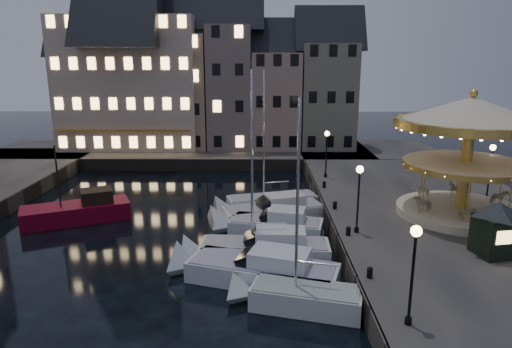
{
  "coord_description": "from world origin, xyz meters",
  "views": [
    {
      "loc": [
        1.26,
        -25.22,
        11.53
      ],
      "look_at": [
        1.0,
        8.0,
        3.2
      ],
      "focal_mm": 32.0,
      "sensor_mm": 36.0,
      "label": 1
    }
  ],
  "objects_px": {
    "streetlamp_a": "(414,261)",
    "motorboat_d": "(270,226)",
    "carousel": "(469,134)",
    "bollard_b": "(348,230)",
    "bollard_d": "(324,184)",
    "bollard_c": "(335,205)",
    "motorboat_c": "(258,249)",
    "bollard_a": "(370,272)",
    "motorboat_a": "(294,297)",
    "streetlamp_d": "(491,164)",
    "motorboat_f": "(265,204)",
    "streetlamp_c": "(327,147)",
    "motorboat_b": "(255,270)",
    "red_fishing_boat": "(79,212)",
    "streetlamp_b": "(359,189)",
    "motorboat_e": "(268,213)",
    "ticket_kiosk": "(497,219)"
  },
  "relations": [
    {
      "from": "streetlamp_a",
      "to": "carousel",
      "type": "distance_m",
      "value": 15.56
    },
    {
      "from": "bollard_a",
      "to": "carousel",
      "type": "distance_m",
      "value": 13.47
    },
    {
      "from": "motorboat_c",
      "to": "motorboat_f",
      "type": "relative_size",
      "value": 1.07
    },
    {
      "from": "motorboat_f",
      "to": "motorboat_b",
      "type": "bearing_deg",
      "value": -93.16
    },
    {
      "from": "streetlamp_b",
      "to": "bollard_b",
      "type": "bearing_deg",
      "value": -140.19
    },
    {
      "from": "bollard_c",
      "to": "red_fishing_boat",
      "type": "relative_size",
      "value": 0.07
    },
    {
      "from": "bollard_a",
      "to": "carousel",
      "type": "height_order",
      "value": "carousel"
    },
    {
      "from": "streetlamp_a",
      "to": "bollard_d",
      "type": "height_order",
      "value": "streetlamp_a"
    },
    {
      "from": "streetlamp_a",
      "to": "motorboat_d",
      "type": "relative_size",
      "value": 0.57
    },
    {
      "from": "bollard_a",
      "to": "bollard_d",
      "type": "distance_m",
      "value": 16.0
    },
    {
      "from": "streetlamp_d",
      "to": "motorboat_d",
      "type": "distance_m",
      "value": 17.4
    },
    {
      "from": "bollard_a",
      "to": "motorboat_c",
      "type": "relative_size",
      "value": 0.05
    },
    {
      "from": "bollard_a",
      "to": "motorboat_f",
      "type": "height_order",
      "value": "motorboat_f"
    },
    {
      "from": "streetlamp_b",
      "to": "motorboat_d",
      "type": "height_order",
      "value": "streetlamp_b"
    },
    {
      "from": "bollard_a",
      "to": "motorboat_a",
      "type": "height_order",
      "value": "motorboat_a"
    },
    {
      "from": "carousel",
      "to": "motorboat_b",
      "type": "bearing_deg",
      "value": -152.71
    },
    {
      "from": "streetlamp_a",
      "to": "motorboat_c",
      "type": "relative_size",
      "value": 0.36
    },
    {
      "from": "bollard_a",
      "to": "bollard_c",
      "type": "distance_m",
      "value": 10.5
    },
    {
      "from": "streetlamp_a",
      "to": "motorboat_a",
      "type": "xyz_separation_m",
      "value": [
        -4.27,
        3.44,
        -3.48
      ]
    },
    {
      "from": "bollard_a",
      "to": "motorboat_a",
      "type": "xyz_separation_m",
      "value": [
        -3.67,
        -0.56,
        -1.07
      ]
    },
    {
      "from": "motorboat_f",
      "to": "streetlamp_c",
      "type": "bearing_deg",
      "value": 44.72
    },
    {
      "from": "streetlamp_c",
      "to": "motorboat_e",
      "type": "relative_size",
      "value": 0.5
    },
    {
      "from": "bollard_c",
      "to": "motorboat_e",
      "type": "bearing_deg",
      "value": 168.11
    },
    {
      "from": "bollard_c",
      "to": "motorboat_c",
      "type": "relative_size",
      "value": 0.05
    },
    {
      "from": "motorboat_d",
      "to": "red_fishing_boat",
      "type": "xyz_separation_m",
      "value": [
        -13.98,
        2.71,
        0.06
      ]
    },
    {
      "from": "streetlamp_d",
      "to": "motorboat_d",
      "type": "relative_size",
      "value": 0.57
    },
    {
      "from": "motorboat_d",
      "to": "carousel",
      "type": "height_order",
      "value": "carousel"
    },
    {
      "from": "streetlamp_a",
      "to": "bollard_a",
      "type": "height_order",
      "value": "streetlamp_a"
    },
    {
      "from": "ticket_kiosk",
      "to": "carousel",
      "type": "bearing_deg",
      "value": 80.96
    },
    {
      "from": "bollard_c",
      "to": "carousel",
      "type": "height_order",
      "value": "carousel"
    },
    {
      "from": "motorboat_b",
      "to": "motorboat_f",
      "type": "bearing_deg",
      "value": 86.84
    },
    {
      "from": "streetlamp_a",
      "to": "motorboat_f",
      "type": "height_order",
      "value": "motorboat_f"
    },
    {
      "from": "carousel",
      "to": "motorboat_f",
      "type": "bearing_deg",
      "value": 159.83
    },
    {
      "from": "bollard_a",
      "to": "motorboat_f",
      "type": "bearing_deg",
      "value": 109.17
    },
    {
      "from": "motorboat_d",
      "to": "bollard_a",
      "type": "bearing_deg",
      "value": -62.12
    },
    {
      "from": "motorboat_f",
      "to": "streetlamp_d",
      "type": "bearing_deg",
      "value": -3.63
    },
    {
      "from": "streetlamp_b",
      "to": "motorboat_f",
      "type": "xyz_separation_m",
      "value": [
        -5.49,
        8.07,
        -3.49
      ]
    },
    {
      "from": "motorboat_c",
      "to": "motorboat_b",
      "type": "bearing_deg",
      "value": -92.96
    },
    {
      "from": "bollard_b",
      "to": "motorboat_a",
      "type": "relative_size",
      "value": 0.06
    },
    {
      "from": "streetlamp_b",
      "to": "motorboat_b",
      "type": "height_order",
      "value": "streetlamp_b"
    },
    {
      "from": "motorboat_a",
      "to": "motorboat_f",
      "type": "height_order",
      "value": "motorboat_f"
    },
    {
      "from": "streetlamp_d",
      "to": "motorboat_a",
      "type": "xyz_separation_m",
      "value": [
        -15.57,
        -13.56,
        -3.48
      ]
    },
    {
      "from": "streetlamp_d",
      "to": "bollard_d",
      "type": "height_order",
      "value": "streetlamp_d"
    },
    {
      "from": "bollard_c",
      "to": "bollard_d",
      "type": "xyz_separation_m",
      "value": [
        0.0,
        5.5,
        0.0
      ]
    },
    {
      "from": "motorboat_d",
      "to": "motorboat_e",
      "type": "xyz_separation_m",
      "value": [
        -0.07,
        2.74,
        0.0
      ]
    },
    {
      "from": "streetlamp_b",
      "to": "bollard_a",
      "type": "xyz_separation_m",
      "value": [
        -0.6,
        -6.0,
        -2.41
      ]
    },
    {
      "from": "bollard_b",
      "to": "bollard_d",
      "type": "distance_m",
      "value": 10.5
    },
    {
      "from": "streetlamp_d",
      "to": "motorboat_c",
      "type": "bearing_deg",
      "value": -154.53
    },
    {
      "from": "carousel",
      "to": "ticket_kiosk",
      "type": "distance_m",
      "value": 7.46
    },
    {
      "from": "motorboat_a",
      "to": "streetlamp_d",
      "type": "bearing_deg",
      "value": 41.05
    }
  ]
}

